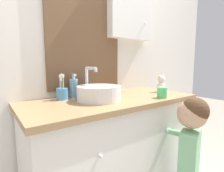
% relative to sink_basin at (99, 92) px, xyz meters
% --- Properties ---
extents(wall_back, '(3.20, 0.18, 2.50)m').
position_rel_sink_basin_xyz_m(wall_back, '(0.14, 0.29, 0.37)').
color(wall_back, silver).
rests_on(wall_back, ground_plane).
extents(vanity_counter, '(1.28, 0.56, 0.85)m').
position_rel_sink_basin_xyz_m(vanity_counter, '(0.12, -0.01, -0.47)').
color(vanity_counter, silver).
rests_on(vanity_counter, ground_plane).
extents(sink_basin, '(0.31, 0.36, 0.23)m').
position_rel_sink_basin_xyz_m(sink_basin, '(0.00, 0.00, 0.00)').
color(sink_basin, silver).
rests_on(sink_basin, vanity_counter).
extents(toothbrush_holder, '(0.08, 0.08, 0.18)m').
position_rel_sink_basin_xyz_m(toothbrush_holder, '(-0.20, 0.17, -0.01)').
color(toothbrush_holder, '#4C93C6').
rests_on(toothbrush_holder, vanity_counter).
extents(soap_dispenser, '(0.06, 0.06, 0.18)m').
position_rel_sink_basin_xyz_m(soap_dispenser, '(-0.10, 0.18, 0.02)').
color(soap_dispenser, '#6B93B2').
rests_on(soap_dispenser, vanity_counter).
extents(child_figure, '(0.21, 0.44, 0.89)m').
position_rel_sink_basin_xyz_m(child_figure, '(0.42, -0.45, -0.32)').
color(child_figure, slate).
rests_on(child_figure, ground_plane).
extents(teddy_bear, '(0.08, 0.07, 0.15)m').
position_rel_sink_basin_xyz_m(teddy_bear, '(0.64, -0.03, 0.02)').
color(teddy_bear, beige).
rests_on(teddy_bear, vanity_counter).
extents(drinking_cup, '(0.07, 0.07, 0.08)m').
position_rel_sink_basin_xyz_m(drinking_cup, '(0.42, -0.21, -0.01)').
color(drinking_cup, '#4CC670').
rests_on(drinking_cup, vanity_counter).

